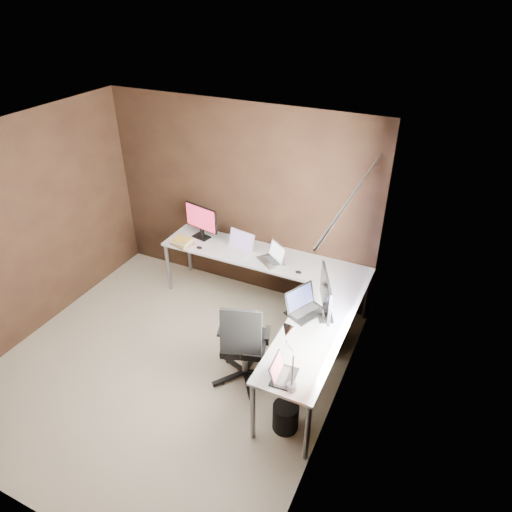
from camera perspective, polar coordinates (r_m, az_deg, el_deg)
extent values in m
cube|color=tan|center=(5.30, -10.93, -13.35)|extent=(3.60, 3.60, 0.00)
cube|color=white|center=(3.97, -14.64, 13.11)|extent=(3.60, 3.60, 0.00)
cube|color=black|center=(5.83, -2.08, 6.88)|extent=(3.60, 0.00, 2.50)
cube|color=black|center=(5.69, -27.28, 2.45)|extent=(0.00, 3.60, 2.50)
cube|color=black|center=(3.85, 9.86, -8.47)|extent=(0.00, 3.60, 2.50)
cube|color=white|center=(4.00, 11.41, -3.25)|extent=(0.00, 1.00, 1.30)
cube|color=orange|center=(3.58, 7.32, -11.83)|extent=(0.01, 0.35, 2.00)
cube|color=orange|center=(4.71, 13.05, -0.51)|extent=(0.01, 0.35, 2.00)
cylinder|color=slate|center=(3.60, 12.21, 7.75)|extent=(0.02, 1.90, 0.02)
cube|color=white|center=(5.66, 0.93, -0.06)|extent=(2.65, 0.60, 0.03)
cube|color=white|center=(4.53, 6.96, -9.85)|extent=(0.60, 1.65, 0.03)
cylinder|color=slate|center=(6.24, -10.92, -1.39)|extent=(0.05, 0.05, 0.70)
cylinder|color=slate|center=(6.59, -8.37, 0.84)|extent=(0.05, 0.05, 0.70)
cylinder|color=slate|center=(4.34, -0.41, -18.82)|extent=(0.05, 0.05, 0.70)
cylinder|color=slate|center=(4.23, 6.41, -21.03)|extent=(0.05, 0.05, 0.70)
cylinder|color=slate|center=(5.77, 13.73, -4.78)|extent=(0.05, 0.05, 0.70)
cube|color=white|center=(5.38, 8.71, -7.92)|extent=(0.42, 0.50, 0.60)
cube|color=black|center=(6.09, -6.83, 2.40)|extent=(0.25, 0.19, 0.01)
cube|color=black|center=(6.07, -6.74, 2.96)|extent=(0.06, 0.04, 0.10)
cube|color=black|center=(5.97, -6.87, 4.79)|extent=(0.51, 0.13, 0.33)
cube|color=#DB264C|center=(5.96, -6.96, 4.74)|extent=(0.48, 0.11, 0.30)
cube|color=black|center=(4.74, 8.65, -7.41)|extent=(0.23, 0.27, 0.01)
cube|color=black|center=(4.70, 8.46, -6.85)|extent=(0.05, 0.06, 0.10)
cube|color=black|center=(4.56, 8.69, -4.53)|extent=(0.27, 0.55, 0.37)
cube|color=#1E2DAE|center=(4.56, 8.88, -4.53)|extent=(0.24, 0.51, 0.34)
cube|color=white|center=(5.72, -2.39, 0.55)|extent=(0.41, 0.32, 0.02)
cube|color=white|center=(5.73, -1.82, 2.01)|extent=(0.38, 0.13, 0.23)
cube|color=#795898|center=(5.72, -1.85, 1.99)|extent=(0.33, 0.11, 0.20)
cube|color=silver|center=(5.53, 1.83, -0.64)|extent=(0.40, 0.38, 0.02)
cube|color=silver|center=(5.51, 2.65, 0.56)|extent=(0.30, 0.25, 0.21)
cube|color=white|center=(5.51, 2.60, 0.54)|extent=(0.26, 0.21, 0.18)
cube|color=black|center=(4.76, 6.25, -6.96)|extent=(0.41, 0.46, 0.02)
cube|color=black|center=(4.74, 5.47, -5.17)|extent=(0.23, 0.38, 0.24)
cube|color=#181A35|center=(4.74, 5.52, -5.20)|extent=(0.20, 0.33, 0.21)
cube|color=black|center=(4.09, 3.54, -14.85)|extent=(0.22, 0.29, 0.02)
cube|color=black|center=(4.04, 2.56, -13.68)|extent=(0.08, 0.28, 0.17)
cube|color=#B9495F|center=(4.03, 2.64, -13.70)|extent=(0.06, 0.25, 0.15)
cube|color=#946D4F|center=(5.96, -9.19, 1.54)|extent=(0.30, 0.26, 0.03)
cube|color=gold|center=(5.94, -9.21, 1.74)|extent=(0.27, 0.22, 0.02)
cube|color=white|center=(5.93, -9.22, 1.91)|extent=(0.27, 0.22, 0.02)
cube|color=gold|center=(5.93, -9.24, 2.06)|extent=(0.23, 0.18, 0.02)
ellipsoid|color=black|center=(5.83, -7.11, 1.04)|extent=(0.10, 0.08, 0.03)
ellipsoid|color=black|center=(5.34, 5.33, -2.03)|extent=(0.09, 0.06, 0.03)
cylinder|color=slate|center=(3.99, 4.47, -16.01)|extent=(0.08, 0.08, 0.06)
cylinder|color=slate|center=(3.84, 4.60, -14.07)|extent=(0.02, 0.02, 0.33)
cylinder|color=slate|center=(3.72, 4.19, -11.15)|extent=(0.02, 0.18, 0.24)
cone|color=slate|center=(3.73, 3.91, -9.35)|extent=(0.10, 0.13, 0.13)
cylinder|color=slate|center=(4.96, -1.42, -12.60)|extent=(0.06, 0.06, 0.36)
cube|color=black|center=(4.81, -1.46, -10.81)|extent=(0.56, 0.56, 0.08)
cube|color=black|center=(4.43, -1.92, -9.45)|extent=(0.42, 0.23, 0.48)
cylinder|color=black|center=(4.58, 3.71, -19.40)|extent=(0.30, 0.30, 0.29)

